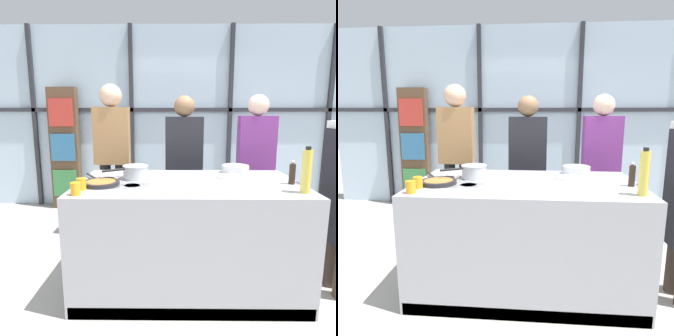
{
  "view_description": "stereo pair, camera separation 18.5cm",
  "coord_description": "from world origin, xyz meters",
  "views": [
    {
      "loc": [
        -0.15,
        -2.47,
        1.51
      ],
      "look_at": [
        -0.18,
        0.1,
        1.03
      ],
      "focal_mm": 32.0,
      "sensor_mm": 36.0,
      "label": 1
    },
    {
      "loc": [
        0.04,
        -2.46,
        1.51
      ],
      "look_at": [
        -0.18,
        0.1,
        1.03
      ],
      "focal_mm": 32.0,
      "sensor_mm": 36.0,
      "label": 2
    }
  ],
  "objects": [
    {
      "name": "spectator_center_left",
      "position": [
        0.0,
        0.99,
        0.97
      ],
      "size": [
        0.43,
        0.24,
        1.69
      ],
      "rotation": [
        0.0,
        0.0,
        3.14
      ],
      "color": "#232838",
      "rests_on": "ground_plane"
    },
    {
      "name": "ground_plane",
      "position": [
        0.0,
        0.0,
        0.0
      ],
      "size": [
        18.0,
        18.0,
        0.0
      ],
      "primitive_type": "plane",
      "color": "#ADA89E"
    },
    {
      "name": "spectator_far_left",
      "position": [
        -0.84,
        0.99,
        1.07
      ],
      "size": [
        0.41,
        0.25,
        1.82
      ],
      "rotation": [
        0.0,
        0.0,
        3.14
      ],
      "color": "black",
      "rests_on": "ground_plane"
    },
    {
      "name": "frying_pan",
      "position": [
        -0.72,
        -0.12,
        0.95
      ],
      "size": [
        0.36,
        0.48,
        0.04
      ],
      "color": "#232326",
      "rests_on": "demo_island"
    },
    {
      "name": "bookshelf",
      "position": [
        -1.8,
        2.15,
        0.94
      ],
      "size": [
        0.43,
        0.19,
        1.87
      ],
      "color": "brown",
      "rests_on": "ground_plane"
    },
    {
      "name": "spectator_center_right",
      "position": [
        0.84,
        0.99,
        0.98
      ],
      "size": [
        0.42,
        0.24,
        1.7
      ],
      "rotation": [
        0.0,
        0.0,
        3.14
      ],
      "color": "black",
      "rests_on": "ground_plane"
    },
    {
      "name": "pepper_grinder",
      "position": [
        0.84,
        -0.07,
        1.02
      ],
      "size": [
        0.05,
        0.05,
        0.2
      ],
      "color": "#332319",
      "rests_on": "demo_island"
    },
    {
      "name": "white_plate",
      "position": [
        0.37,
        0.18,
        0.93
      ],
      "size": [
        0.22,
        0.22,
        0.01
      ],
      "primitive_type": "cylinder",
      "color": "white",
      "rests_on": "demo_island"
    },
    {
      "name": "oil_bottle",
      "position": [
        0.83,
        -0.34,
        1.09
      ],
      "size": [
        0.07,
        0.07,
        0.34
      ],
      "color": "#E0CC4C",
      "rests_on": "demo_island"
    },
    {
      "name": "back_window_wall",
      "position": [
        0.0,
        2.33,
        1.4
      ],
      "size": [
        6.4,
        0.1,
        2.8
      ],
      "color": "silver",
      "rests_on": "ground_plane"
    },
    {
      "name": "mixing_bowl",
      "position": [
        0.47,
        0.39,
        0.97
      ],
      "size": [
        0.26,
        0.26,
        0.07
      ],
      "color": "silver",
      "rests_on": "demo_island"
    },
    {
      "name": "juice_glass_near",
      "position": [
        -0.83,
        -0.41,
        0.97
      ],
      "size": [
        0.07,
        0.07,
        0.09
      ],
      "primitive_type": "cylinder",
      "color": "orange",
      "rests_on": "demo_island"
    },
    {
      "name": "saucepan",
      "position": [
        -0.47,
        0.12,
        0.99
      ],
      "size": [
        0.38,
        0.29,
        0.12
      ],
      "color": "silver",
      "rests_on": "demo_island"
    },
    {
      "name": "juice_glass_far",
      "position": [
        -0.83,
        -0.27,
        0.97
      ],
      "size": [
        0.07,
        0.07,
        0.09
      ],
      "primitive_type": "cylinder",
      "color": "orange",
      "rests_on": "demo_island"
    },
    {
      "name": "demo_island",
      "position": [
        -0.0,
        -0.0,
        0.46
      ],
      "size": [
        1.86,
        1.03,
        0.93
      ],
      "color": "#A8AAB2",
      "rests_on": "ground_plane"
    }
  ]
}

